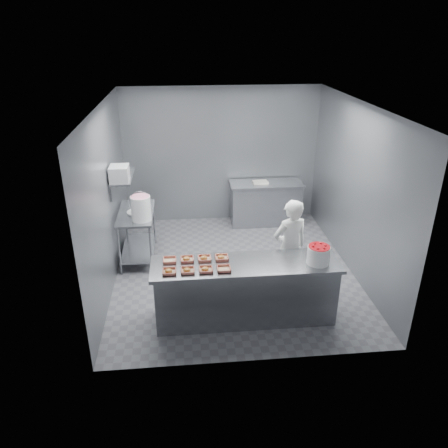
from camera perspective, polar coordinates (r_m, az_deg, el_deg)
The scene contains 24 objects.
floor at distance 7.60m, azimuth 1.26°, elevation -5.99°, with size 4.50×4.50×0.00m, color #4C4C51.
ceiling at distance 6.63m, azimuth 1.49°, elevation 15.33°, with size 4.50×4.50×0.00m, color white.
wall_back at distance 9.12m, azimuth -0.36°, elevation 8.91°, with size 4.00×0.04×2.80m, color slate.
wall_left at distance 7.05m, azimuth -15.03°, elevation 3.23°, with size 0.04×4.50×2.80m, color slate.
wall_right at distance 7.49m, azimuth 16.77°, elevation 4.30°, with size 0.04×4.50×2.80m, color slate.
service_counter at distance 6.23m, azimuth 2.79°, elevation -8.70°, with size 2.60×0.70×0.90m.
prep_table at distance 7.86m, azimuth -11.27°, elevation -0.53°, with size 0.60×1.20×0.90m.
back_counter at distance 9.22m, azimuth 5.44°, elevation 2.76°, with size 1.50×0.60×0.90m.
wall_shelf at distance 7.53m, azimuth -13.16°, elevation 6.02°, with size 0.35×0.90×0.03m, color slate.
tray_0 at distance 5.80m, azimuth -7.18°, elevation -6.14°, with size 0.19×0.18×0.06m.
tray_1 at distance 5.80m, azimuth -4.80°, elevation -6.05°, with size 0.19×0.18×0.06m.
tray_2 at distance 5.80m, azimuth -2.42°, elevation -5.94°, with size 0.19×0.18×0.06m.
tray_3 at distance 5.82m, azimuth -0.01°, elevation -5.85°, with size 0.19×0.18×0.04m.
tray_4 at distance 6.06m, azimuth -7.11°, elevation -4.70°, with size 0.19×0.18×0.04m.
tray_5 at distance 6.06m, azimuth -4.86°, elevation -4.59°, with size 0.19×0.18×0.06m.
tray_6 at distance 6.06m, azimuth -2.59°, elevation -4.49°, with size 0.19×0.18×0.06m.
tray_7 at distance 6.08m, azimuth -0.32°, elevation -4.38°, with size 0.19×0.18×0.06m.
worker at distance 6.71m, azimuth 8.56°, elevation -3.10°, with size 0.57×0.37×1.56m, color white.
strawberry_tub at distance 6.06m, azimuth 12.24°, elevation -3.86°, with size 0.31×0.31×0.26m.
glaze_bucket at distance 7.33m, azimuth -10.81°, elevation 2.11°, with size 0.35×0.33×0.50m.
bucket_lid at distance 7.70m, azimuth -11.39°, elevation 1.53°, with size 0.32×0.32×0.03m, color white.
rag at distance 8.12m, azimuth -10.22°, elevation 2.85°, with size 0.15×0.12×0.02m, color #CCB28C.
appliance at distance 7.23m, azimuth -13.50°, elevation 6.41°, with size 0.30×0.34×0.25m, color gray.
paper_stack at distance 9.04m, azimuth 4.78°, elevation 5.47°, with size 0.30×0.22×0.04m, color silver.
Camera 1 is at (-0.81, -6.49, 3.87)m, focal length 35.00 mm.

